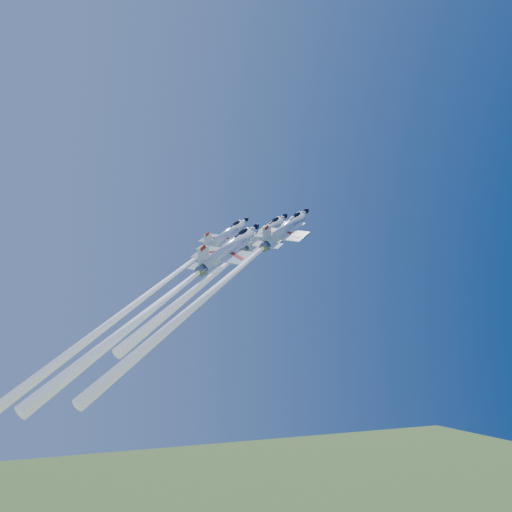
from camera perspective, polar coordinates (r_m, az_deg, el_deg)
name	(u,v)px	position (r m, az deg, el deg)	size (l,w,h in m)	color
jet_lead	(221,268)	(99.12, -3.51, -1.24)	(32.02, 20.52, 32.01)	white
jet_left	(149,293)	(94.60, -10.61, -3.65)	(39.05, 25.53, 41.05)	white
jet_right	(225,280)	(86.38, -3.12, -2.43)	(36.15, 23.41, 37.15)	white
jet_slot	(171,294)	(86.37, -8.48, -3.76)	(34.35, 21.99, 34.26)	white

